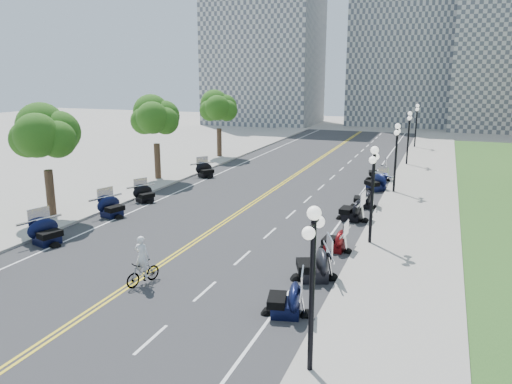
% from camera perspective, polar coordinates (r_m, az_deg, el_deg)
% --- Properties ---
extents(ground, '(160.00, 160.00, 0.00)m').
position_cam_1_polar(ground, '(25.29, -8.33, -6.54)').
color(ground, gray).
extents(road, '(16.00, 90.00, 0.01)m').
position_cam_1_polar(road, '(33.96, -0.18, -1.17)').
color(road, '#333335').
rests_on(road, ground).
extents(centerline_yellow_a, '(0.12, 90.00, 0.00)m').
position_cam_1_polar(centerline_yellow_a, '(34.00, -0.37, -1.14)').
color(centerline_yellow_a, yellow).
rests_on(centerline_yellow_a, road).
extents(centerline_yellow_b, '(0.12, 90.00, 0.00)m').
position_cam_1_polar(centerline_yellow_b, '(33.92, 0.01, -1.18)').
color(centerline_yellow_b, yellow).
rests_on(centerline_yellow_b, road).
extents(edge_line_north, '(0.12, 90.00, 0.00)m').
position_cam_1_polar(edge_line_north, '(32.32, 10.49, -2.15)').
color(edge_line_north, white).
rests_on(edge_line_north, road).
extents(edge_line_south, '(0.12, 90.00, 0.00)m').
position_cam_1_polar(edge_line_south, '(36.67, -9.57, -0.25)').
color(edge_line_south, white).
rests_on(edge_line_south, road).
extents(lane_dash_4, '(0.12, 2.00, 0.00)m').
position_cam_1_polar(lane_dash_4, '(17.54, -11.91, -16.15)').
color(lane_dash_4, white).
rests_on(lane_dash_4, road).
extents(lane_dash_5, '(0.12, 2.00, 0.00)m').
position_cam_1_polar(lane_dash_5, '(20.62, -5.85, -11.20)').
color(lane_dash_5, white).
rests_on(lane_dash_5, road).
extents(lane_dash_6, '(0.12, 2.00, 0.00)m').
position_cam_1_polar(lane_dash_6, '(23.97, -1.56, -7.51)').
color(lane_dash_6, white).
rests_on(lane_dash_6, road).
extents(lane_dash_7, '(0.12, 2.00, 0.00)m').
position_cam_1_polar(lane_dash_7, '(27.50, 1.60, -4.71)').
color(lane_dash_7, white).
rests_on(lane_dash_7, road).
extents(lane_dash_8, '(0.12, 2.00, 0.00)m').
position_cam_1_polar(lane_dash_8, '(31.14, 4.02, -2.55)').
color(lane_dash_8, white).
rests_on(lane_dash_8, road).
extents(lane_dash_9, '(0.12, 2.00, 0.00)m').
position_cam_1_polar(lane_dash_9, '(34.86, 5.92, -0.84)').
color(lane_dash_9, white).
rests_on(lane_dash_9, road).
extents(lane_dash_10, '(0.12, 2.00, 0.00)m').
position_cam_1_polar(lane_dash_10, '(38.64, 7.45, 0.53)').
color(lane_dash_10, white).
rests_on(lane_dash_10, road).
extents(lane_dash_11, '(0.12, 2.00, 0.00)m').
position_cam_1_polar(lane_dash_11, '(42.46, 8.70, 1.66)').
color(lane_dash_11, white).
rests_on(lane_dash_11, road).
extents(lane_dash_12, '(0.12, 2.00, 0.00)m').
position_cam_1_polar(lane_dash_12, '(46.31, 9.75, 2.61)').
color(lane_dash_12, white).
rests_on(lane_dash_12, road).
extents(lane_dash_13, '(0.12, 2.00, 0.00)m').
position_cam_1_polar(lane_dash_13, '(50.18, 10.64, 3.40)').
color(lane_dash_13, white).
rests_on(lane_dash_13, road).
extents(lane_dash_14, '(0.12, 2.00, 0.00)m').
position_cam_1_polar(lane_dash_14, '(54.07, 11.41, 4.09)').
color(lane_dash_14, white).
rests_on(lane_dash_14, road).
extents(lane_dash_15, '(0.12, 2.00, 0.00)m').
position_cam_1_polar(lane_dash_15, '(57.97, 12.07, 4.67)').
color(lane_dash_15, white).
rests_on(lane_dash_15, road).
extents(lane_dash_16, '(0.12, 2.00, 0.00)m').
position_cam_1_polar(lane_dash_16, '(61.89, 12.65, 5.19)').
color(lane_dash_16, white).
rests_on(lane_dash_16, road).
extents(lane_dash_17, '(0.12, 2.00, 0.00)m').
position_cam_1_polar(lane_dash_17, '(65.82, 13.16, 5.64)').
color(lane_dash_17, white).
rests_on(lane_dash_17, road).
extents(lane_dash_18, '(0.12, 2.00, 0.00)m').
position_cam_1_polar(lane_dash_18, '(69.75, 13.61, 6.04)').
color(lane_dash_18, white).
rests_on(lane_dash_18, road).
extents(lane_dash_19, '(0.12, 2.00, 0.00)m').
position_cam_1_polar(lane_dash_19, '(73.70, 14.01, 6.40)').
color(lane_dash_19, white).
rests_on(lane_dash_19, road).
extents(sidewalk_north, '(5.00, 90.00, 0.15)m').
position_cam_1_polar(sidewalk_north, '(31.88, 17.76, -2.68)').
color(sidewalk_north, '#9E9991').
rests_on(sidewalk_north, ground).
extents(sidewalk_south, '(5.00, 90.00, 0.15)m').
position_cam_1_polar(sidewalk_south, '(38.84, -14.81, 0.36)').
color(sidewalk_south, '#9E9991').
rests_on(sidewalk_south, ground).
extents(distant_block_a, '(18.00, 14.00, 26.00)m').
position_cam_1_polar(distant_block_a, '(87.98, 0.98, 16.36)').
color(distant_block_a, gray).
rests_on(distant_block_a, ground).
extents(distant_block_b, '(16.00, 12.00, 30.00)m').
position_cam_1_polar(distant_block_b, '(89.26, 16.43, 17.08)').
color(distant_block_b, gray).
rests_on(distant_block_b, ground).
extents(street_lamp_1, '(0.50, 1.20, 4.90)m').
position_cam_1_polar(street_lamp_1, '(14.39, 6.41, -11.26)').
color(street_lamp_1, black).
rests_on(street_lamp_1, sidewalk_north).
extents(street_lamp_2, '(0.50, 1.20, 4.90)m').
position_cam_1_polar(street_lamp_2, '(25.61, 13.13, -0.42)').
color(street_lamp_2, black).
rests_on(street_lamp_2, sidewalk_north).
extents(street_lamp_3, '(0.50, 1.20, 4.90)m').
position_cam_1_polar(street_lamp_3, '(37.32, 15.67, 3.73)').
color(street_lamp_3, black).
rests_on(street_lamp_3, sidewalk_north).
extents(street_lamp_4, '(0.50, 1.20, 4.90)m').
position_cam_1_polar(street_lamp_4, '(49.17, 17.00, 5.90)').
color(street_lamp_4, black).
rests_on(street_lamp_4, sidewalk_north).
extents(street_lamp_5, '(0.50, 1.20, 4.90)m').
position_cam_1_polar(street_lamp_5, '(61.07, 17.82, 7.21)').
color(street_lamp_5, black).
rests_on(street_lamp_5, sidewalk_north).
extents(tree_2, '(4.80, 4.80, 9.20)m').
position_cam_1_polar(tree_2, '(31.65, -22.96, 5.44)').
color(tree_2, '#235619').
rests_on(tree_2, sidewalk_south).
extents(tree_3, '(4.80, 4.80, 9.20)m').
position_cam_1_polar(tree_3, '(41.11, -11.39, 7.86)').
color(tree_3, '#235619').
rests_on(tree_3, sidewalk_south).
extents(tree_4, '(4.80, 4.80, 9.20)m').
position_cam_1_polar(tree_4, '(51.64, -4.28, 9.18)').
color(tree_4, '#235619').
rests_on(tree_4, sidewalk_south).
extents(motorcycle_n_4, '(2.43, 2.43, 1.42)m').
position_cam_1_polar(motorcycle_n_4, '(18.44, 3.43, -11.88)').
color(motorcycle_n_4, black).
rests_on(motorcycle_n_4, road).
extents(motorcycle_n_5, '(2.91, 2.91, 1.56)m').
position_cam_1_polar(motorcycle_n_5, '(21.45, 6.65, -7.99)').
color(motorcycle_n_5, black).
rests_on(motorcycle_n_5, road).
extents(motorcycle_n_6, '(1.91, 1.91, 1.26)m').
position_cam_1_polar(motorcycle_n_6, '(24.99, 9.01, -5.28)').
color(motorcycle_n_6, '#590A0C').
rests_on(motorcycle_n_6, road).
extents(motorcycle_n_7, '(2.28, 2.28, 1.49)m').
position_cam_1_polar(motorcycle_n_7, '(30.20, 10.94, -1.84)').
color(motorcycle_n_7, black).
rests_on(motorcycle_n_7, road).
extents(motorcycle_n_8, '(2.11, 2.11, 1.36)m').
position_cam_1_polar(motorcycle_n_8, '(33.25, 12.20, -0.61)').
color(motorcycle_n_8, black).
rests_on(motorcycle_n_8, road).
extents(motorcycle_n_9, '(2.97, 2.97, 1.47)m').
position_cam_1_polar(motorcycle_n_9, '(38.20, 13.54, 1.23)').
color(motorcycle_n_9, black).
rests_on(motorcycle_n_9, road).
extents(motorcycle_n_10, '(2.50, 2.50, 1.49)m').
position_cam_1_polar(motorcycle_n_10, '(41.95, 13.72, 2.31)').
color(motorcycle_n_10, black).
rests_on(motorcycle_n_10, road).
extents(motorcycle_s_5, '(2.65, 2.65, 1.48)m').
position_cam_1_polar(motorcycle_s_5, '(27.75, -22.85, -4.05)').
color(motorcycle_s_5, black).
rests_on(motorcycle_s_5, road).
extents(motorcycle_s_6, '(2.55, 2.55, 1.42)m').
position_cam_1_polar(motorcycle_s_6, '(31.67, -16.19, -1.49)').
color(motorcycle_s_6, black).
rests_on(motorcycle_s_6, road).
extents(motorcycle_s_7, '(2.47, 2.47, 1.27)m').
position_cam_1_polar(motorcycle_s_7, '(34.75, -12.62, -0.09)').
color(motorcycle_s_7, black).
rests_on(motorcycle_s_7, road).
extents(motorcycle_s_9, '(2.71, 2.71, 1.36)m').
position_cam_1_polar(motorcycle_s_9, '(42.25, -5.81, 2.62)').
color(motorcycle_s_9, black).
rests_on(motorcycle_s_9, road).
extents(bicycle, '(0.97, 1.77, 1.03)m').
position_cam_1_polar(bicycle, '(21.48, -12.80, -8.98)').
color(bicycle, '#A51414').
rests_on(bicycle, road).
extents(cyclist_rider, '(0.65, 0.42, 1.77)m').
position_cam_1_polar(cyclist_rider, '(20.99, -13.00, -5.45)').
color(cyclist_rider, white).
rests_on(cyclist_rider, bicycle).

